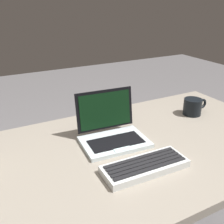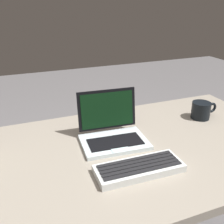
{
  "view_description": "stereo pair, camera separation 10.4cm",
  "coord_description": "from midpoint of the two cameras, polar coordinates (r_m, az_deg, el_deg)",
  "views": [
    {
      "loc": [
        -0.42,
        -0.77,
        1.25
      ],
      "look_at": [
        0.03,
        0.07,
        0.84
      ],
      "focal_mm": 42.48,
      "sensor_mm": 36.0,
      "label": 1
    },
    {
      "loc": [
        -0.33,
        -0.81,
        1.25
      ],
      "look_at": [
        0.03,
        0.07,
        0.84
      ],
      "focal_mm": 42.48,
      "sensor_mm": 36.0,
      "label": 2
    }
  ],
  "objects": [
    {
      "name": "external_keyboard",
      "position": [
        0.93,
        3.91,
        -11.65
      ],
      "size": [
        0.31,
        0.12,
        0.03
      ],
      "color": "silver",
      "rests_on": "desk"
    },
    {
      "name": "coffee_mug",
      "position": [
        1.38,
        15.0,
        1.08
      ],
      "size": [
        0.14,
        0.09,
        0.08
      ],
      "color": "black",
      "rests_on": "desk"
    },
    {
      "name": "desk",
      "position": [
        1.09,
        -2.28,
        -12.73
      ],
      "size": [
        1.59,
        0.77,
        0.7
      ],
      "color": "gray",
      "rests_on": "ground"
    },
    {
      "name": "laptop_front",
      "position": [
        1.09,
        -2.78,
        -4.41
      ],
      "size": [
        0.28,
        0.23,
        0.2
      ],
      "color": "silver",
      "rests_on": "desk"
    }
  ]
}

